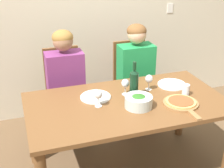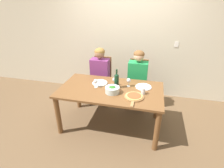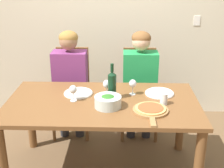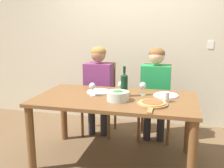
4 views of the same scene
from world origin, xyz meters
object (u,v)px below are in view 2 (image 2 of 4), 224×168
object	(u,v)px
chair_right	(137,82)
wine_glass_left	(96,82)
dinner_plate_left	(100,83)
pizza_on_board	(134,97)
wine_glass_right	(129,81)
wine_glass_centre	(115,80)
water_tumbler	(143,91)
chair_left	(102,78)
person_man	(138,75)
person_woman	(100,71)
dinner_plate_right	(143,87)
wine_bottle	(117,80)
broccoli_bowl	(112,90)

from	to	relation	value
chair_right	wine_glass_left	xyz separation A→B (m)	(-0.64, -0.83, 0.32)
dinner_plate_left	wine_glass_left	size ratio (longest dim) A/B	1.82
pizza_on_board	wine_glass_right	xyz separation A→B (m)	(-0.14, 0.36, 0.09)
pizza_on_board	wine_glass_centre	world-z (taller)	wine_glass_centre
water_tumbler	wine_glass_left	bearing A→B (deg)	176.95
dinner_plate_left	wine_glass_right	world-z (taller)	wine_glass_right
chair_left	dinner_plate_left	bearing A→B (deg)	-75.72
pizza_on_board	wine_glass_right	size ratio (longest dim) A/B	2.93
person_man	person_woman	bearing A→B (deg)	180.00
chair_left	person_man	bearing A→B (deg)	-8.49
person_man	dinner_plate_right	size ratio (longest dim) A/B	4.54
wine_glass_centre	wine_glass_right	bearing A→B (deg)	5.76
chair_right	wine_glass_centre	bearing A→B (deg)	-116.78
dinner_plate_left	pizza_on_board	bearing A→B (deg)	-28.47
wine_glass_left	wine_glass_right	bearing A→B (deg)	17.56
person_woman	pizza_on_board	distance (m)	1.22
wine_bottle	water_tumbler	bearing A→B (deg)	-13.69
wine_glass_centre	pizza_on_board	bearing A→B (deg)	-40.95
chair_left	wine_glass_left	distance (m)	0.90
chair_right	broccoli_bowl	bearing A→B (deg)	-108.94
person_woman	dinner_plate_left	distance (m)	0.57
dinner_plate_left	person_man	bearing A→B (deg)	41.31
dinner_plate_left	wine_glass_left	bearing A→B (deg)	-97.27
broccoli_bowl	dinner_plate_right	distance (m)	0.57
pizza_on_board	chair_left	bearing A→B (deg)	129.09
dinner_plate_right	wine_bottle	bearing A→B (deg)	-164.72
wine_glass_centre	chair_right	bearing A→B (deg)	63.22
person_woman	wine_bottle	size ratio (longest dim) A/B	3.70
dinner_plate_left	wine_glass_left	xyz separation A→B (m)	(-0.02, -0.17, 0.10)
person_man	water_tumbler	size ratio (longest dim) A/B	11.84
wine_glass_left	person_woman	bearing A→B (deg)	101.64
chair_left	wine_glass_centre	bearing A→B (deg)	-57.14
wine_glass_left	chair_right	bearing A→B (deg)	52.35
chair_right	person_man	world-z (taller)	person_man
broccoli_bowl	person_man	bearing A→B (deg)	68.59
broccoli_bowl	wine_glass_left	distance (m)	0.34
wine_bottle	dinner_plate_right	world-z (taller)	wine_bottle
water_tumbler	chair_left	bearing A→B (deg)	137.54
person_man	wine_glass_left	bearing A→B (deg)	-131.94
person_man	wine_glass_centre	world-z (taller)	person_man
chair_right	wine_glass_right	bearing A→B (deg)	-98.73
broccoli_bowl	wine_glass_centre	world-z (taller)	wine_glass_centre
broccoli_bowl	wine_glass_centre	size ratio (longest dim) A/B	1.55
dinner_plate_right	chair_left	bearing A→B (deg)	145.94
chair_right	wine_glass_left	bearing A→B (deg)	-127.65
person_man	wine_bottle	bearing A→B (deg)	-114.48
person_man	dinner_plate_right	bearing A→B (deg)	-73.22
broccoli_bowl	wine_glass_right	xyz separation A→B (m)	(0.22, 0.28, 0.05)
water_tumbler	wine_bottle	bearing A→B (deg)	166.31
person_man	chair_left	bearing A→B (deg)	171.51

